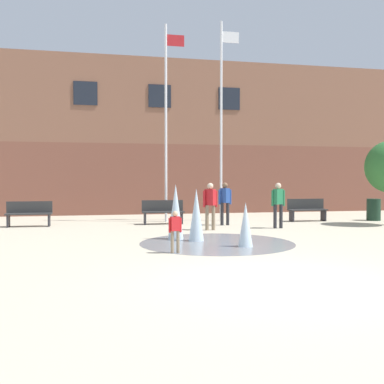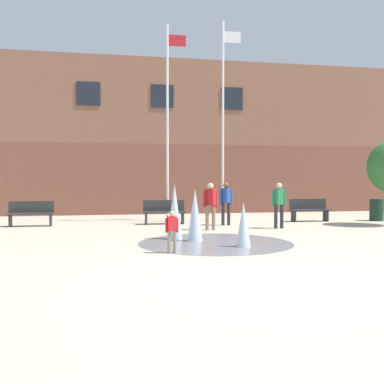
{
  "view_description": "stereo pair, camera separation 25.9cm",
  "coord_description": "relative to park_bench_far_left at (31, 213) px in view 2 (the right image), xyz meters",
  "views": [
    {
      "loc": [
        -2.95,
        -7.03,
        1.74
      ],
      "look_at": [
        0.05,
        7.3,
        1.3
      ],
      "focal_mm": 42.0,
      "sensor_mm": 36.0,
      "label": 1
    },
    {
      "loc": [
        -2.7,
        -7.08,
        1.74
      ],
      "look_at": [
        0.05,
        7.3,
        1.3
      ],
      "focal_mm": 42.0,
      "sensor_mm": 36.0,
      "label": 2
    }
  ],
  "objects": [
    {
      "name": "flagpole_right",
      "position": [
        7.46,
        0.82,
        3.85
      ],
      "size": [
        0.8,
        0.1,
        8.17
      ],
      "color": "silver",
      "rests_on": "ground"
    },
    {
      "name": "park_bench_far_right",
      "position": [
        10.81,
        -0.15,
        0.0
      ],
      "size": [
        1.6,
        0.44,
        0.91
      ],
      "color": "#28282D",
      "rests_on": "ground"
    },
    {
      "name": "trash_can",
      "position": [
        13.65,
        -0.44,
        -0.03
      ],
      "size": [
        0.56,
        0.56,
        0.9
      ],
      "primitive_type": "cylinder",
      "color": "#193323",
      "rests_on": "ground"
    },
    {
      "name": "flagpole_left",
      "position": [
        5.16,
        0.82,
        3.71
      ],
      "size": [
        0.8,
        0.1,
        7.9
      ],
      "color": "silver",
      "rests_on": "ground"
    },
    {
      "name": "library_building",
      "position": [
        5.4,
        7.64,
        3.33
      ],
      "size": [
        36.0,
        6.05,
        7.62
      ],
      "color": "brown",
      "rests_on": "ground"
    },
    {
      "name": "adult_near_bench",
      "position": [
        8.61,
        -2.37,
        0.45
      ],
      "size": [
        0.5,
        0.33,
        1.59
      ],
      "rotation": [
        0.0,
        0.0,
        -2.68
      ],
      "color": "#28282D",
      "rests_on": "ground"
    },
    {
      "name": "teen_by_trashcan",
      "position": [
        7.07,
        -1.01,
        0.45
      ],
      "size": [
        0.5,
        0.39,
        1.59
      ],
      "rotation": [
        0.0,
        0.0,
        2.01
      ],
      "color": "#28282D",
      "rests_on": "ground"
    },
    {
      "name": "adult_in_red",
      "position": [
        6.15,
        -2.44,
        0.45
      ],
      "size": [
        0.5,
        0.38,
        1.59
      ],
      "rotation": [
        0.0,
        0.0,
        2.32
      ],
      "color": "#89755B",
      "rests_on": "ground"
    },
    {
      "name": "splash_fountain",
      "position": [
        5.2,
        -5.05,
        0.13
      ],
      "size": [
        4.17,
        4.17,
        1.59
      ],
      "color": "gray",
      "rests_on": "ground"
    },
    {
      "name": "park_bench_far_left",
      "position": [
        0.0,
        0.0,
        0.0
      ],
      "size": [
        1.6,
        0.44,
        0.91
      ],
      "color": "#28282D",
      "rests_on": "ground"
    },
    {
      "name": "park_bench_under_right_flagpole",
      "position": [
        4.88,
        -0.11,
        0.0
      ],
      "size": [
        1.6,
        0.44,
        0.91
      ],
      "color": "#28282D",
      "rests_on": "ground"
    },
    {
      "name": "child_with_pink_shirt",
      "position": [
        4.2,
        -6.81,
        0.1
      ],
      "size": [
        0.31,
        0.16,
        0.99
      ],
      "rotation": [
        0.0,
        0.0,
        0.19
      ],
      "color": "#89755B",
      "rests_on": "ground"
    },
    {
      "name": "ground_plane",
      "position": [
        5.4,
        -10.04,
        -0.48
      ],
      "size": [
        100.0,
        100.0,
        0.0
      ],
      "primitive_type": "plane",
      "color": "#BCB299"
    }
  ]
}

